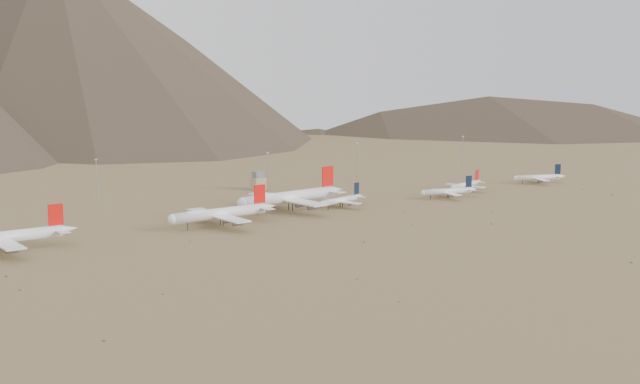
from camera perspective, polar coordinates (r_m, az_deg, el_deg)
ground at (r=473.27m, az=0.04°, el=-1.96°), size 3000.00×3000.00×0.00m
widebody_west at (r=426.11m, az=-19.68°, el=-2.76°), size 65.99×50.69×19.59m
widebody_centre at (r=465.46m, az=-6.41°, el=-1.36°), size 65.48×50.50×19.45m
widebody_east at (r=508.00m, az=-1.98°, el=-0.31°), size 77.53×60.28×23.12m
narrowbody_a at (r=520.02m, az=1.40°, el=-0.52°), size 38.38×28.45×13.02m
narrowbody_b at (r=558.67m, az=8.23°, el=0.05°), size 39.90×29.19×13.29m
narrowbody_c at (r=589.93m, az=9.36°, el=0.46°), size 37.19×27.62×12.66m
narrowbody_d at (r=634.77m, az=13.84°, el=0.92°), size 37.90×28.29×13.04m
control_tower at (r=588.89m, az=-3.98°, el=0.66°), size 8.00×8.00×12.00m
mast_west at (r=558.77m, az=-14.11°, el=0.90°), size 2.00×0.60×25.70m
mast_centre at (r=580.25m, az=-3.37°, el=1.44°), size 2.00×0.60×25.70m
mast_east at (r=644.97m, az=2.38°, el=2.18°), size 2.00×0.60×25.70m
mast_far_east at (r=703.93m, az=9.11°, el=2.63°), size 2.00×0.60×25.70m
desert_scrub at (r=432.48m, az=8.22°, el=-3.03°), size 426.80×176.20×0.83m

